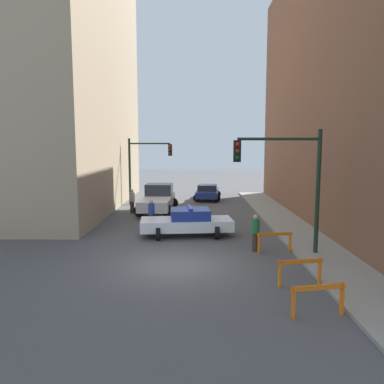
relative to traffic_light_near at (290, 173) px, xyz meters
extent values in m
plane|color=#4C4C4F|center=(-4.73, -1.49, -3.53)|extent=(120.00, 120.00, 0.00)
cube|color=gray|center=(1.47, -1.49, -3.47)|extent=(2.40, 44.00, 0.12)
cube|color=tan|center=(-16.73, 12.51, 7.87)|extent=(14.00, 20.00, 22.79)
cylinder|color=black|center=(1.17, 0.01, -0.81)|extent=(0.18, 0.18, 5.20)
cylinder|color=black|center=(-0.53, 0.01, 1.39)|extent=(3.40, 0.12, 0.12)
cube|color=black|center=(-2.23, 0.01, 0.89)|extent=(0.30, 0.22, 0.90)
sphere|color=red|center=(-2.23, -0.14, 1.16)|extent=(0.18, 0.18, 0.18)
sphere|color=#4C3D0C|center=(-2.23, -0.14, 0.89)|extent=(0.18, 0.18, 0.18)
sphere|color=#0C4219|center=(-2.23, -0.14, 0.62)|extent=(0.18, 0.18, 0.18)
cylinder|color=black|center=(-9.13, 13.79, -0.93)|extent=(0.18, 0.18, 5.20)
cylinder|color=black|center=(-7.53, 13.79, 1.27)|extent=(3.20, 0.12, 0.12)
cube|color=black|center=(-5.93, 13.79, 0.77)|extent=(0.30, 0.22, 0.90)
sphere|color=red|center=(-5.93, 13.64, 1.04)|extent=(0.18, 0.18, 0.18)
sphere|color=#4C3D0C|center=(-5.93, 13.64, 0.77)|extent=(0.18, 0.18, 0.18)
sphere|color=#0C4219|center=(-5.93, 13.64, 0.50)|extent=(0.18, 0.18, 0.18)
cube|color=white|center=(-4.42, 3.41, -2.93)|extent=(4.85, 2.29, 0.55)
cube|color=navy|center=(-4.23, 3.43, -2.39)|extent=(2.12, 1.81, 0.52)
cylinder|color=black|center=(-5.79, 2.43, -3.20)|extent=(0.28, 0.68, 0.66)
cylinder|color=black|center=(-5.95, 4.12, -3.20)|extent=(0.28, 0.68, 0.66)
cylinder|color=black|center=(-2.89, 2.70, -3.20)|extent=(0.28, 0.68, 0.66)
cylinder|color=black|center=(-3.05, 4.40, -3.20)|extent=(0.28, 0.68, 0.66)
cube|color=#2633BF|center=(-4.23, 3.43, -2.07)|extent=(0.33, 1.40, 0.12)
cube|color=silver|center=(-6.61, 10.17, -2.78)|extent=(2.17, 5.46, 0.70)
cube|color=#2D333D|center=(-6.58, 11.25, -2.03)|extent=(1.89, 1.78, 0.80)
cylinder|color=black|center=(-7.48, 11.88, -3.13)|extent=(0.81, 0.28, 0.80)
cylinder|color=black|center=(-5.64, 11.82, -3.13)|extent=(0.81, 0.28, 0.80)
cylinder|color=black|center=(-7.59, 8.53, -3.13)|extent=(0.81, 0.28, 0.80)
cylinder|color=black|center=(-5.75, 8.47, -3.13)|extent=(0.81, 0.28, 0.80)
cube|color=navy|center=(-2.90, 16.51, -2.96)|extent=(2.14, 4.43, 0.52)
cube|color=#232833|center=(-2.92, 16.34, -2.46)|extent=(1.73, 1.93, 0.48)
cylinder|color=black|center=(-3.62, 17.91, -3.22)|extent=(0.64, 0.27, 0.62)
cylinder|color=black|center=(-1.97, 17.77, -3.22)|extent=(0.64, 0.27, 0.62)
cylinder|color=black|center=(-3.84, 15.25, -3.22)|extent=(0.64, 0.27, 0.62)
cylinder|color=black|center=(-2.19, 15.12, -3.22)|extent=(0.64, 0.27, 0.62)
cylinder|color=#382D23|center=(-6.41, 4.92, -3.12)|extent=(0.31, 0.31, 0.82)
cylinder|color=navy|center=(-6.41, 4.92, -2.40)|extent=(0.39, 0.39, 0.62)
sphere|color=tan|center=(-6.41, 4.92, -1.98)|extent=(0.24, 0.24, 0.22)
cylinder|color=#382D23|center=(-8.32, 9.86, -3.12)|extent=(0.40, 0.40, 0.82)
cylinder|color=#B2B2B7|center=(-8.32, 9.86, -2.40)|extent=(0.51, 0.51, 0.62)
sphere|color=tan|center=(-8.32, 9.86, -1.98)|extent=(0.31, 0.31, 0.22)
cylinder|color=#382D23|center=(-1.31, 0.57, -3.12)|extent=(0.34, 0.34, 0.82)
cylinder|color=#236633|center=(-1.31, 0.57, -2.40)|extent=(0.44, 0.44, 0.62)
sphere|color=tan|center=(-1.31, 0.57, -1.98)|extent=(0.27, 0.27, 0.22)
cube|color=orange|center=(-0.61, -5.80, -2.70)|extent=(1.58, 0.36, 0.14)
cube|color=orange|center=(-1.32, -5.94, -3.08)|extent=(0.08, 0.17, 0.90)
cube|color=orange|center=(0.09, -5.66, -3.08)|extent=(0.08, 0.17, 0.90)
cube|color=orange|center=(-0.48, -3.54, -2.70)|extent=(1.58, 0.37, 0.14)
cube|color=orange|center=(-1.18, -3.68, -3.08)|extent=(0.08, 0.17, 0.90)
cube|color=orange|center=(0.23, -3.39, -3.08)|extent=(0.08, 0.17, 0.90)
cube|color=orange|center=(-0.50, 0.33, -2.70)|extent=(1.58, 0.33, 0.14)
cube|color=orange|center=(-1.21, 0.20, -3.08)|extent=(0.08, 0.17, 0.90)
cube|color=orange|center=(0.20, 0.46, -3.08)|extent=(0.08, 0.17, 0.90)
camera|label=1|loc=(-3.96, -15.57, 1.13)|focal=35.00mm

